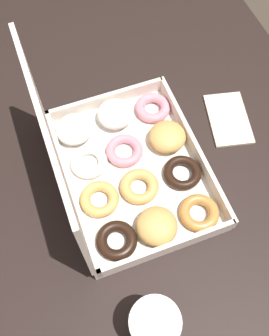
# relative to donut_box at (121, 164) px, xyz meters

# --- Properties ---
(ground_plane) EXTENTS (8.00, 8.00, 0.00)m
(ground_plane) POSITION_rel_donut_box_xyz_m (-0.03, -0.02, -0.77)
(ground_plane) COLOR #42382D
(dining_table) EXTENTS (1.25, 0.87, 0.73)m
(dining_table) POSITION_rel_donut_box_xyz_m (-0.03, -0.02, -0.14)
(dining_table) COLOR black
(dining_table) RESTS_ON ground_plane
(donut_box) EXTENTS (0.34, 0.27, 0.27)m
(donut_box) POSITION_rel_donut_box_xyz_m (0.00, 0.00, 0.00)
(donut_box) COLOR silver
(donut_box) RESTS_ON dining_table
(coffee_mug) EXTENTS (0.08, 0.08, 0.09)m
(coffee_mug) POSITION_rel_donut_box_xyz_m (-0.28, 0.05, 0.00)
(coffee_mug) COLOR white
(coffee_mug) RESTS_ON dining_table
(paper_napkin) EXTENTS (0.14, 0.11, 0.01)m
(paper_napkin) POSITION_rel_donut_box_xyz_m (0.04, -0.25, -0.04)
(paper_napkin) COLOR beige
(paper_napkin) RESTS_ON dining_table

